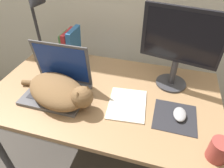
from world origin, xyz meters
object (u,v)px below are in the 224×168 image
object	(u,v)px
cat	(59,91)
mug	(220,150)
laptop	(58,85)
external_monitor	(180,44)
book_row	(71,45)
desk_lamp	(36,16)
computer_mouse	(180,114)
notepad	(127,104)

from	to	relation	value
cat	mug	bearing A→B (deg)	-10.10
laptop	external_monitor	distance (m)	0.70
external_monitor	book_row	xyz separation A→B (m)	(-0.71, 0.11, -0.16)
laptop	desk_lamp	bearing A→B (deg)	131.62
mug	book_row	bearing A→B (deg)	148.24
computer_mouse	book_row	bearing A→B (deg)	153.92
desk_lamp	mug	world-z (taller)	desk_lamp
computer_mouse	notepad	bearing A→B (deg)	177.86
laptop	notepad	bearing A→B (deg)	0.32
laptop	book_row	world-z (taller)	laptop
laptop	mug	world-z (taller)	laptop
computer_mouse	notepad	distance (m)	0.27
book_row	mug	bearing A→B (deg)	-31.76
cat	desk_lamp	distance (m)	0.51
book_row	mug	xyz separation A→B (m)	(0.91, -0.57, -0.06)
computer_mouse	cat	bearing A→B (deg)	-175.21
external_monitor	computer_mouse	size ratio (longest dim) A/B	4.60
book_row	laptop	bearing A→B (deg)	-76.71
cat	notepad	world-z (taller)	cat
laptop	desk_lamp	size ratio (longest dim) A/B	0.71
laptop	computer_mouse	bearing A→B (deg)	-0.67
laptop	external_monitor	size ratio (longest dim) A/B	0.74
laptop	book_row	bearing A→B (deg)	103.29
book_row	cat	bearing A→B (deg)	-73.13
desk_lamp	mug	xyz separation A→B (m)	(1.07, -0.47, -0.27)
laptop	computer_mouse	xyz separation A→B (m)	(0.68, -0.01, -0.04)
notepad	mug	size ratio (longest dim) A/B	2.16
laptop	mug	size ratio (longest dim) A/B	2.79
external_monitor	book_row	world-z (taller)	external_monitor
external_monitor	computer_mouse	distance (m)	0.37
cat	book_row	distance (m)	0.45
cat	computer_mouse	world-z (taller)	cat
desk_lamp	notepad	distance (m)	0.77
laptop	desk_lamp	xyz separation A→B (m)	(-0.24, 0.27, 0.27)
cat	book_row	size ratio (longest dim) A/B	2.18
book_row	desk_lamp	distance (m)	0.28
book_row	desk_lamp	xyz separation A→B (m)	(-0.16, -0.09, 0.22)
laptop	book_row	size ratio (longest dim) A/B	1.51
laptop	external_monitor	bearing A→B (deg)	22.27
laptop	computer_mouse	distance (m)	0.68
laptop	notepad	size ratio (longest dim) A/B	1.29
external_monitor	mug	bearing A→B (deg)	-65.46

